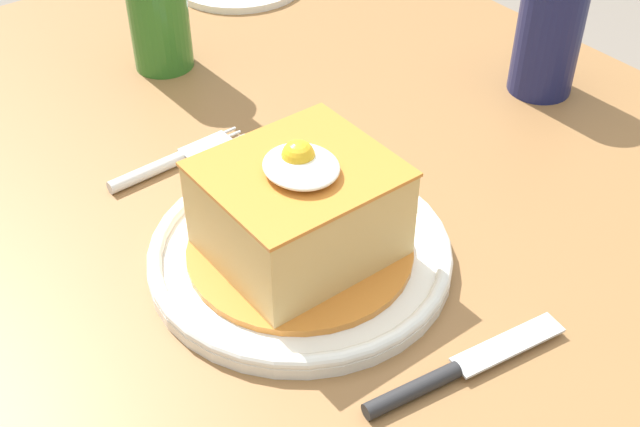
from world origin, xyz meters
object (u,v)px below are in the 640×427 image
object	(u,v)px
main_plate	(300,253)
knife	(441,377)
soda_can	(548,36)
fork	(166,164)

from	to	relation	value
main_plate	knife	world-z (taller)	main_plate
main_plate	soda_can	world-z (taller)	soda_can
fork	soda_can	bearing A→B (deg)	73.39
knife	soda_can	world-z (taller)	soda_can
main_plate	soda_can	distance (m)	0.37
soda_can	fork	bearing A→B (deg)	-106.61
fork	soda_can	xyz separation A→B (m)	(0.11, 0.38, 0.06)
main_plate	knife	bearing A→B (deg)	1.42
soda_can	main_plate	bearing A→B (deg)	-80.19
knife	fork	bearing A→B (deg)	-175.32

